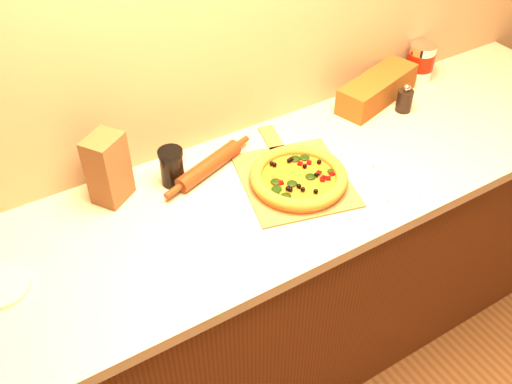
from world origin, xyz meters
The scene contains 11 objects.
cabinet centered at (0.00, 1.43, 0.43)m, with size 2.80×0.65×0.86m, color #4A2410.
countertop centered at (0.00, 1.43, 0.88)m, with size 2.84×0.68×0.04m, color beige.
pizza_peel centered at (0.11, 1.43, 0.90)m, with size 0.41×0.52×0.01m.
pizza centered at (0.11, 1.40, 0.93)m, with size 0.31×0.31×0.04m.
pepper_grinder centered at (0.68, 1.54, 0.95)m, with size 0.06×0.06×0.11m.
rolling_pin centered at (-0.11, 1.60, 0.93)m, with size 0.37×0.15×0.05m.
coffee_canister centered at (0.89, 1.69, 0.98)m, with size 0.11×0.11×0.15m.
bread_bag centered at (0.64, 1.65, 0.95)m, with size 0.37×0.12×0.10m, color brown.
paper_bag centered at (-0.41, 1.64, 1.01)m, with size 0.11×0.09×0.22m, color brown.
dark_jar centered at (-0.23, 1.61, 0.96)m, with size 0.08×0.08×0.13m.
side_plate centered at (-0.79, 1.45, 0.91)m, with size 0.15×0.15×0.01m, color beige.
Camera 1 is at (-0.73, 0.29, 2.07)m, focal length 40.00 mm.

